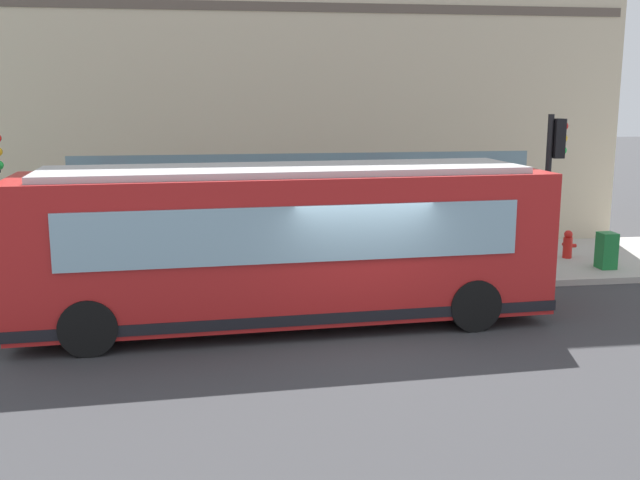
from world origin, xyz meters
The scene contains 10 objects.
ground centered at (0.00, 0.00, 0.00)m, with size 120.00×120.00×0.00m, color #38383A.
sidewalk_curb centered at (4.93, 0.00, 0.07)m, with size 4.67×40.00×0.15m, color #B2ADA3.
building_corner centered at (11.41, 0.00, 6.07)m, with size 8.33×18.39×12.16m.
city_bus_nearside centered at (0.77, 1.29, 1.55)m, with size 3.01×10.15×3.07m.
traffic_light_near_corner centered at (2.99, -5.18, 2.81)m, with size 0.32×0.49×3.81m.
fire_hydrant centered at (4.84, -6.62, 0.51)m, with size 0.35×0.35×0.74m.
pedestrian_near_building_entrance centered at (5.79, -1.65, 1.17)m, with size 0.32×0.32×1.76m.
pedestrian_walking_along_curb centered at (3.58, 5.63, 1.06)m, with size 0.32×0.32×1.59m.
pedestrian_by_light_pole centered at (4.80, -2.39, 1.04)m, with size 0.32×0.32×1.56m.
newspaper_vending_box centered at (3.57, -7.00, 0.60)m, with size 0.44×0.42×0.90m.
Camera 1 is at (-13.09, 2.72, 4.40)m, focal length 41.56 mm.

